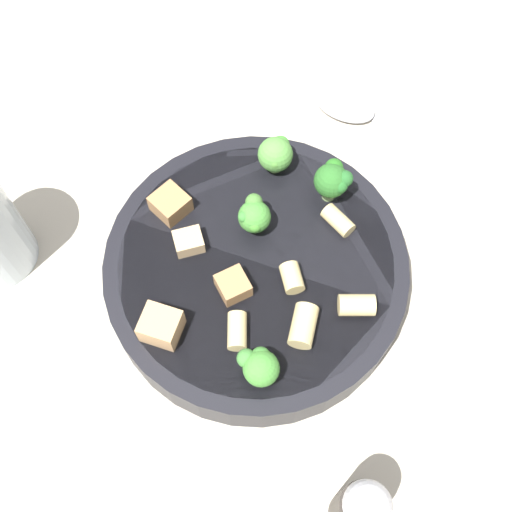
% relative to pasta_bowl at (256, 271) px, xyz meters
% --- Properties ---
extents(ground_plane, '(2.00, 2.00, 0.00)m').
position_rel_pasta_bowl_xyz_m(ground_plane, '(0.00, 0.00, -0.02)').
color(ground_plane, '#BCB29E').
extents(pasta_bowl, '(0.23, 0.23, 0.04)m').
position_rel_pasta_bowl_xyz_m(pasta_bowl, '(0.00, 0.00, 0.00)').
color(pasta_bowl, black).
rests_on(pasta_bowl, ground_plane).
extents(broccoli_floret_0, '(0.03, 0.03, 0.03)m').
position_rel_pasta_bowl_xyz_m(broccoli_floret_0, '(-0.03, 0.00, 0.04)').
color(broccoli_floret_0, '#9EC175').
rests_on(broccoli_floret_0, pasta_bowl).
extents(broccoli_floret_1, '(0.03, 0.03, 0.03)m').
position_rel_pasta_bowl_xyz_m(broccoli_floret_1, '(0.09, -0.00, 0.03)').
color(broccoli_floret_1, '#84AD60').
rests_on(broccoli_floret_1, pasta_bowl).
extents(broccoli_floret_2, '(0.03, 0.03, 0.04)m').
position_rel_pasta_bowl_xyz_m(broccoli_floret_2, '(-0.06, 0.06, 0.04)').
color(broccoli_floret_2, '#9EC175').
rests_on(broccoli_floret_2, pasta_bowl).
extents(broccoli_floret_3, '(0.03, 0.03, 0.03)m').
position_rel_pasta_bowl_xyz_m(broccoli_floret_3, '(-0.08, 0.02, 0.03)').
color(broccoli_floret_3, '#84AD60').
rests_on(broccoli_floret_3, pasta_bowl).
extents(rigatoni_0, '(0.02, 0.02, 0.01)m').
position_rel_pasta_bowl_xyz_m(rigatoni_0, '(0.02, 0.03, 0.02)').
color(rigatoni_0, '#E0C67F').
rests_on(rigatoni_0, pasta_bowl).
extents(rigatoni_1, '(0.03, 0.01, 0.01)m').
position_rel_pasta_bowl_xyz_m(rigatoni_1, '(0.06, -0.02, 0.02)').
color(rigatoni_1, '#E0C67F').
rests_on(rigatoni_1, pasta_bowl).
extents(rigatoni_2, '(0.02, 0.03, 0.02)m').
position_rel_pasta_bowl_xyz_m(rigatoni_2, '(0.04, 0.07, 0.02)').
color(rigatoni_2, '#E0C67F').
rests_on(rigatoni_2, pasta_bowl).
extents(rigatoni_3, '(0.03, 0.02, 0.02)m').
position_rel_pasta_bowl_xyz_m(rigatoni_3, '(0.06, 0.03, 0.02)').
color(rigatoni_3, '#E0C67F').
rests_on(rigatoni_3, pasta_bowl).
extents(rigatoni_4, '(0.03, 0.03, 0.01)m').
position_rel_pasta_bowl_xyz_m(rigatoni_4, '(-0.03, 0.06, 0.02)').
color(rigatoni_4, '#E0C67F').
rests_on(rigatoni_4, pasta_bowl).
extents(chicken_chunk_0, '(0.03, 0.03, 0.02)m').
position_rel_pasta_bowl_xyz_m(chicken_chunk_0, '(0.05, -0.07, 0.03)').
color(chicken_chunk_0, tan).
rests_on(chicken_chunk_0, pasta_bowl).
extents(chicken_chunk_1, '(0.03, 0.03, 0.01)m').
position_rel_pasta_bowl_xyz_m(chicken_chunk_1, '(0.02, -0.02, 0.02)').
color(chicken_chunk_1, '#A87A4C').
rests_on(chicken_chunk_1, pasta_bowl).
extents(chicken_chunk_2, '(0.04, 0.04, 0.02)m').
position_rel_pasta_bowl_xyz_m(chicken_chunk_2, '(-0.05, -0.06, 0.02)').
color(chicken_chunk_2, '#A87A4C').
rests_on(chicken_chunk_2, pasta_bowl).
extents(chicken_chunk_3, '(0.02, 0.03, 0.01)m').
position_rel_pasta_bowl_xyz_m(chicken_chunk_3, '(-0.02, -0.05, 0.02)').
color(chicken_chunk_3, tan).
rests_on(chicken_chunk_3, pasta_bowl).
extents(pepper_shaker, '(0.03, 0.03, 0.09)m').
position_rel_pasta_bowl_xyz_m(pepper_shaker, '(0.18, 0.06, 0.02)').
color(pepper_shaker, '#332D28').
rests_on(pepper_shaker, ground_plane).
extents(spoon, '(0.11, 0.17, 0.01)m').
position_rel_pasta_bowl_xyz_m(spoon, '(-0.16, 0.11, -0.02)').
color(spoon, '#B2B2B7').
rests_on(spoon, ground_plane).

